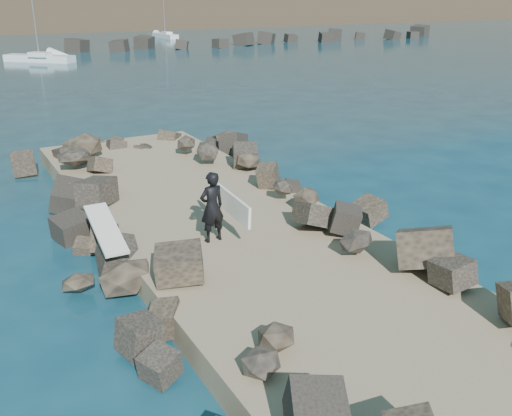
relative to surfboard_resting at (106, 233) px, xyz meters
name	(u,v)px	position (x,y,z in m)	size (l,w,h in m)	color
ground	(237,250)	(3.26, -0.32, -1.04)	(800.00, 800.00, 0.00)	#0F384C
jetty	(277,270)	(3.26, -2.32, -0.74)	(6.00, 26.00, 0.60)	#8C7759
riprap_left	(148,283)	(0.36, -1.82, -0.54)	(2.60, 22.00, 1.00)	black
riprap_right	(363,231)	(6.16, -1.82, -0.54)	(2.60, 22.00, 1.00)	black
breakwater_secondary	(281,39)	(38.26, 54.68, -0.44)	(52.00, 4.00, 1.20)	black
surfboard_resting	(106,233)	(0.00, 0.00, 0.00)	(0.54, 2.16, 0.07)	white
surfer_with_board	(214,206)	(2.47, -0.68, 0.44)	(0.82, 2.17, 1.75)	black
sailboat_c	(39,58)	(6.47, 47.65, -0.69)	(6.15, 6.15, 8.59)	white
sailboat_d	(165,36)	(28.36, 71.29, -0.69)	(1.85, 6.42, 7.72)	white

